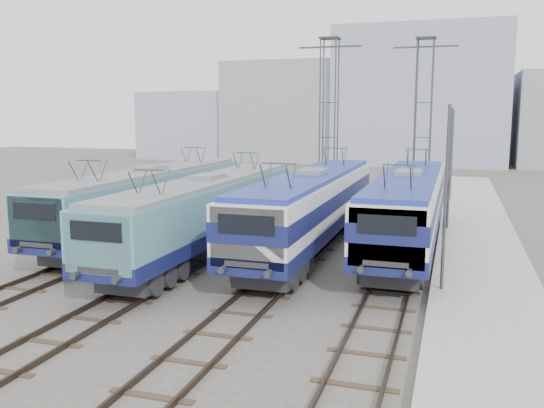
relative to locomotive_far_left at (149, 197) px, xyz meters
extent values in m
plane|color=#514C47|center=(6.75, -7.84, -2.26)|extent=(160.00, 160.00, 0.00)
cube|color=#9E9E99|center=(16.95, 0.16, -2.11)|extent=(4.00, 70.00, 0.30)
cube|color=#14194E|center=(0.00, 0.22, -0.87)|extent=(2.87, 18.12, 0.60)
cube|color=teal|center=(0.00, 0.22, 0.34)|extent=(2.82, 18.12, 1.81)
cube|color=teal|center=(0.00, -8.48, 0.16)|extent=(2.59, 0.70, 2.05)
cube|color=slate|center=(0.00, 0.22, 1.35)|extent=(2.59, 17.39, 0.20)
cube|color=#262628|center=(0.00, -5.82, -1.62)|extent=(2.11, 3.62, 0.68)
cube|color=#262628|center=(0.00, 6.26, -1.62)|extent=(2.11, 3.62, 0.68)
cube|color=#14194E|center=(4.50, -2.39, -0.89)|extent=(2.82, 17.83, 0.59)
cube|color=teal|center=(4.50, -2.39, 0.30)|extent=(2.77, 17.83, 1.78)
cube|color=teal|center=(4.50, -10.96, 0.12)|extent=(2.55, 0.69, 2.02)
cube|color=slate|center=(4.50, -2.39, 1.29)|extent=(2.55, 17.11, 0.20)
cube|color=#262628|center=(4.50, -8.33, -1.63)|extent=(2.08, 3.57, 0.67)
cube|color=#262628|center=(4.50, 3.55, -1.63)|extent=(2.08, 3.57, 0.67)
cube|color=#14194E|center=(9.00, 0.03, -0.84)|extent=(2.94, 18.61, 0.62)
cube|color=silver|center=(9.00, 0.03, 0.40)|extent=(2.89, 18.61, 1.86)
cube|color=#14194E|center=(9.00, 0.03, 0.35)|extent=(2.93, 18.63, 0.72)
cube|color=silver|center=(9.00, -8.92, 0.22)|extent=(2.66, 0.72, 2.11)
cube|color=navy|center=(9.00, 0.03, 1.44)|extent=(2.66, 17.87, 0.21)
cube|color=#262628|center=(9.00, -6.18, -1.61)|extent=(2.17, 3.72, 0.70)
cube|color=#262628|center=(9.00, 6.23, -1.61)|extent=(2.17, 3.72, 0.70)
cube|color=#14194E|center=(13.50, 1.49, -0.85)|extent=(2.90, 18.34, 0.61)
cube|color=silver|center=(13.50, 1.49, 0.37)|extent=(2.85, 18.34, 1.83)
cube|color=#14194E|center=(13.50, 1.49, 0.32)|extent=(2.89, 18.36, 0.71)
cube|color=silver|center=(13.50, -7.32, 0.19)|extent=(2.62, 0.71, 2.08)
cube|color=navy|center=(13.50, 1.49, 1.39)|extent=(2.62, 17.61, 0.20)
cube|color=#262628|center=(13.50, -4.62, -1.62)|extent=(2.14, 3.67, 0.69)
cube|color=#262628|center=(13.50, 7.60, -1.62)|extent=(2.14, 3.67, 0.69)
cylinder|color=#3F4247|center=(6.20, 13.61, 3.74)|extent=(0.10, 0.10, 12.00)
cylinder|color=#3F4247|center=(7.30, 13.61, 3.74)|extent=(0.10, 0.10, 12.00)
cylinder|color=#3F4247|center=(6.20, 14.71, 3.74)|extent=(0.10, 0.10, 12.00)
cylinder|color=#3F4247|center=(7.30, 14.71, 3.74)|extent=(0.10, 0.10, 12.00)
cube|color=#3F4247|center=(6.75, 14.16, 9.14)|extent=(4.50, 0.12, 0.12)
cylinder|color=#3F4247|center=(12.70, 15.61, 3.74)|extent=(0.10, 0.10, 12.00)
cylinder|color=#3F4247|center=(13.80, 15.61, 3.74)|extent=(0.10, 0.10, 12.00)
cylinder|color=#3F4247|center=(12.70, 16.71, 3.74)|extent=(0.10, 0.10, 12.00)
cylinder|color=#3F4247|center=(13.80, 16.71, 3.74)|extent=(0.10, 0.10, 12.00)
cube|color=#3F4247|center=(13.25, 16.16, 9.14)|extent=(4.50, 0.12, 0.12)
cylinder|color=#3F4247|center=(15.35, -5.84, 1.24)|extent=(0.12, 0.12, 7.00)
cylinder|color=#3F4247|center=(15.35, 6.16, 1.24)|extent=(0.12, 0.12, 7.00)
cylinder|color=#3F4247|center=(15.35, 18.16, 1.24)|extent=(0.12, 0.12, 7.00)
cube|color=gray|center=(-7.25, 54.16, 4.74)|extent=(18.00, 12.00, 14.00)
cube|color=#959CB4|center=(10.75, 54.16, 6.74)|extent=(22.00, 14.00, 18.00)
cube|color=#959CB4|center=(-23.25, 54.16, 2.74)|extent=(14.00, 10.00, 10.00)
camera|label=1|loc=(15.62, -27.15, 4.37)|focal=38.00mm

